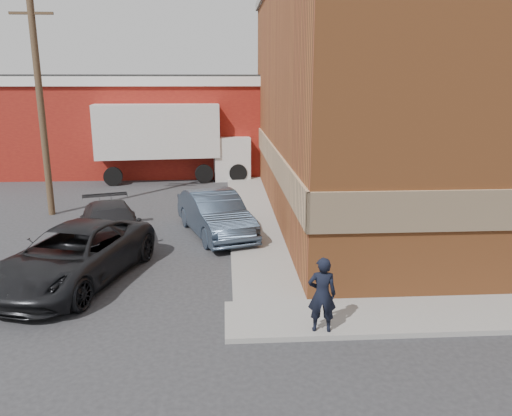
# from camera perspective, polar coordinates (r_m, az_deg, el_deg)

# --- Properties ---
(ground) EXTENTS (90.00, 90.00, 0.00)m
(ground) POSITION_cam_1_polar(r_m,az_deg,el_deg) (12.29, -1.22, -11.10)
(ground) COLOR #28282B
(ground) RESTS_ON ground
(brick_building) EXTENTS (14.25, 18.25, 9.36)m
(brick_building) POSITION_cam_1_polar(r_m,az_deg,el_deg) (21.99, 20.83, 11.88)
(brick_building) COLOR #9B5228
(brick_building) RESTS_ON ground
(sidewalk_west) EXTENTS (1.80, 18.00, 0.12)m
(sidewalk_west) POSITION_cam_1_polar(r_m,az_deg,el_deg) (20.78, -0.63, -0.20)
(sidewalk_west) COLOR gray
(sidewalk_west) RESTS_ON ground
(warehouse) EXTENTS (16.30, 8.30, 5.60)m
(warehouse) POSITION_cam_1_polar(r_m,az_deg,el_deg) (31.68, -13.91, 9.46)
(warehouse) COLOR maroon
(warehouse) RESTS_ON ground
(utility_pole) EXTENTS (2.00, 0.26, 9.00)m
(utility_pole) POSITION_cam_1_polar(r_m,az_deg,el_deg) (21.30, -23.49, 11.75)
(utility_pole) COLOR brown
(utility_pole) RESTS_ON ground
(man) EXTENTS (0.64, 0.45, 1.64)m
(man) POSITION_cam_1_polar(r_m,az_deg,el_deg) (10.67, 7.55, -9.78)
(man) COLOR black
(man) RESTS_ON sidewalk_south
(sedan) EXTENTS (3.02, 4.92, 1.53)m
(sedan) POSITION_cam_1_polar(r_m,az_deg,el_deg) (17.46, -4.67, -0.69)
(sedan) COLOR #344357
(sedan) RESTS_ON ground
(suv_a) EXTENTS (3.99, 5.96, 1.52)m
(suv_a) POSITION_cam_1_polar(r_m,az_deg,el_deg) (14.22, -20.12, -5.10)
(suv_a) COLOR black
(suv_a) RESTS_ON ground
(suv_b) EXTENTS (3.13, 4.95, 1.34)m
(suv_b) POSITION_cam_1_polar(r_m,az_deg,el_deg) (17.01, -16.23, -1.97)
(suv_b) COLOR black
(suv_b) RESTS_ON ground
(box_truck) EXTENTS (8.54, 3.35, 4.11)m
(box_truck) POSITION_cam_1_polar(r_m,az_deg,el_deg) (27.47, -9.46, 8.07)
(box_truck) COLOR silver
(box_truck) RESTS_ON ground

